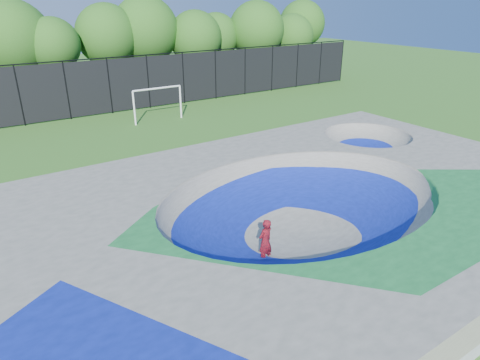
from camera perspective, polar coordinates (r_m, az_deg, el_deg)
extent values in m
plane|color=#2F641B|center=(16.14, 8.21, -6.49)|extent=(120.00, 120.00, 0.00)
cube|color=gray|center=(15.79, 8.36, -4.12)|extent=(22.00, 14.00, 1.50)
imported|color=red|center=(13.75, 3.39, -8.18)|extent=(0.63, 0.48, 1.55)
cube|color=black|center=(14.15, 3.31, -10.78)|extent=(0.79, 0.25, 0.05)
cylinder|color=white|center=(29.67, -13.92, 9.25)|extent=(0.12, 0.12, 2.29)
cylinder|color=white|center=(30.98, -7.93, 10.27)|extent=(0.12, 0.12, 2.29)
cylinder|color=white|center=(30.05, -11.03, 11.90)|extent=(3.43, 0.12, 0.12)
cylinder|color=black|center=(31.98, -27.33, 9.92)|extent=(0.09, 0.09, 4.00)
cylinder|color=black|center=(32.46, -22.08, 10.96)|extent=(0.09, 0.09, 4.00)
cylinder|color=black|center=(33.21, -16.99, 11.87)|extent=(0.09, 0.09, 4.00)
cylinder|color=black|center=(34.20, -12.13, 12.65)|extent=(0.09, 0.09, 4.00)
cylinder|color=black|center=(35.43, -7.55, 13.30)|extent=(0.09, 0.09, 4.00)
cylinder|color=black|center=(36.85, -3.28, 13.84)|extent=(0.09, 0.09, 4.00)
cylinder|color=black|center=(38.46, 0.67, 14.26)|extent=(0.09, 0.09, 4.00)
cylinder|color=black|center=(40.23, 4.30, 14.59)|extent=(0.09, 0.09, 4.00)
cylinder|color=black|center=(42.14, 7.62, 14.84)|extent=(0.09, 0.09, 4.00)
cylinder|color=black|center=(44.17, 10.65, 15.03)|extent=(0.09, 0.09, 4.00)
cylinder|color=black|center=(46.30, 13.41, 15.17)|extent=(0.09, 0.09, 4.00)
cube|color=black|center=(33.21, -16.99, 11.87)|extent=(48.00, 0.03, 3.80)
cylinder|color=black|center=(32.91, -17.41, 15.28)|extent=(48.00, 0.08, 0.08)
cylinder|color=#3F291F|center=(37.94, -27.04, 10.89)|extent=(0.44, 0.44, 2.97)
sphere|color=#265C18|center=(37.50, -28.07, 16.29)|extent=(5.75, 5.75, 5.75)
cylinder|color=#3F291F|center=(37.01, -22.91, 11.50)|extent=(0.44, 0.44, 3.18)
sphere|color=#265C18|center=(36.61, -23.68, 16.23)|extent=(4.03, 4.03, 4.03)
cylinder|color=#3F291F|center=(39.00, -16.73, 12.87)|extent=(0.44, 0.44, 3.24)
sphere|color=#265C18|center=(38.59, -17.35, 17.98)|extent=(5.02, 5.02, 5.02)
cylinder|color=#3F291F|center=(40.22, -12.02, 13.64)|extent=(0.44, 0.44, 3.27)
sphere|color=#265C18|center=(39.81, -12.49, 18.96)|extent=(5.66, 5.66, 5.66)
cylinder|color=#3F291F|center=(40.81, -5.79, 13.88)|extent=(0.44, 0.44, 2.90)
sphere|color=#265C18|center=(40.43, -5.98, 18.38)|extent=(4.72, 4.72, 4.72)
cylinder|color=#3F291F|center=(43.35, -3.13, 14.53)|extent=(0.44, 0.44, 2.95)
sphere|color=#265C18|center=(43.00, -3.23, 18.61)|extent=(4.31, 4.31, 4.31)
cylinder|color=#3F291F|center=(44.28, 2.14, 14.82)|extent=(0.44, 0.44, 3.09)
sphere|color=#265C18|center=(43.91, 2.21, 19.41)|extent=(5.37, 5.37, 5.37)
cylinder|color=#3F291F|center=(47.34, 6.76, 14.94)|extent=(0.44, 0.44, 2.64)
sphere|color=#265C18|center=(47.02, 6.94, 18.53)|extent=(4.42, 4.42, 4.42)
cylinder|color=#3F291F|center=(49.87, 8.01, 15.81)|extent=(0.44, 0.44, 3.53)
sphere|color=#265C18|center=(49.56, 8.25, 19.94)|extent=(4.90, 4.90, 4.90)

